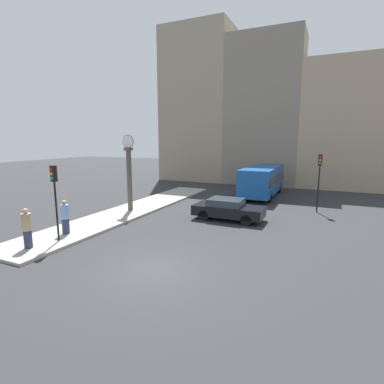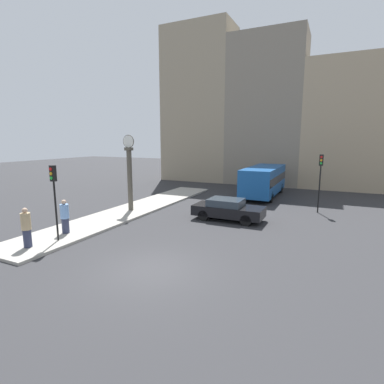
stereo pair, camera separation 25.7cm
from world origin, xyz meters
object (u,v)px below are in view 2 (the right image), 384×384
(sedan_car, at_px, (228,209))
(street_clock, at_px, (130,174))
(traffic_light_far, at_px, (320,171))
(pedestrian_tan_coat, at_px, (26,228))
(bus_distant, at_px, (264,180))
(pedestrian_blue_stripe, at_px, (65,217))
(traffic_light_near, at_px, (54,187))

(sedan_car, height_order, street_clock, street_clock)
(traffic_light_far, height_order, street_clock, street_clock)
(pedestrian_tan_coat, bearing_deg, bus_distant, 68.91)
(sedan_car, bearing_deg, pedestrian_blue_stripe, -135.50)
(bus_distant, bearing_deg, traffic_light_near, -111.12)
(pedestrian_tan_coat, xyz_separation_m, pedestrian_blue_stripe, (-0.13, 2.28, -0.03))
(street_clock, height_order, pedestrian_tan_coat, street_clock)
(sedan_car, xyz_separation_m, traffic_light_near, (-6.14, -7.65, 2.08))
(pedestrian_blue_stripe, bearing_deg, traffic_light_far, 43.47)
(traffic_light_near, xyz_separation_m, pedestrian_tan_coat, (-0.48, -1.26, -1.73))
(bus_distant, distance_m, traffic_light_near, 17.88)
(pedestrian_tan_coat, bearing_deg, sedan_car, 53.40)
(traffic_light_far, xyz_separation_m, pedestrian_tan_coat, (-11.65, -13.45, -1.81))
(street_clock, xyz_separation_m, pedestrian_blue_stripe, (0.08, -5.75, -1.65))
(street_clock, relative_size, pedestrian_blue_stripe, 2.90)
(bus_distant, bearing_deg, pedestrian_tan_coat, -111.09)
(pedestrian_tan_coat, relative_size, pedestrian_blue_stripe, 1.03)
(bus_distant, height_order, street_clock, street_clock)
(traffic_light_near, height_order, pedestrian_blue_stripe, traffic_light_near)
(traffic_light_far, bearing_deg, traffic_light_near, -132.52)
(sedan_car, distance_m, bus_distant, 9.03)
(sedan_car, height_order, pedestrian_tan_coat, pedestrian_tan_coat)
(sedan_car, relative_size, bus_distant, 0.56)
(pedestrian_tan_coat, bearing_deg, traffic_light_far, 49.09)
(sedan_car, relative_size, traffic_light_far, 1.09)
(bus_distant, height_order, traffic_light_near, traffic_light_near)
(street_clock, bearing_deg, traffic_light_far, 24.56)
(sedan_car, xyz_separation_m, street_clock, (-6.82, -0.88, 1.97))
(sedan_car, bearing_deg, traffic_light_far, 42.04)
(traffic_light_near, relative_size, street_clock, 0.71)
(traffic_light_far, bearing_deg, sedan_car, -137.96)
(traffic_light_far, xyz_separation_m, pedestrian_blue_stripe, (-11.78, -11.16, -1.85))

